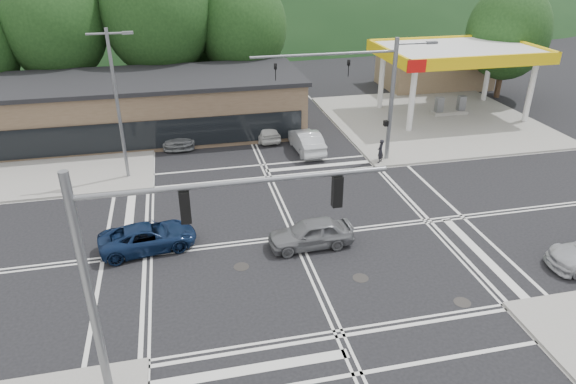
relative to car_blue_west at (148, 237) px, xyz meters
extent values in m
plane|color=black|center=(7.10, -0.50, -0.63)|extent=(120.00, 120.00, 0.00)
cube|color=gray|center=(22.10, 14.50, -0.55)|extent=(16.00, 16.00, 0.15)
cube|color=gray|center=(-7.90, 14.50, -0.55)|extent=(16.00, 16.00, 0.15)
cylinder|color=silver|center=(19.10, 12.50, 1.87)|extent=(0.44, 0.44, 5.00)
cylinder|color=silver|center=(19.10, 18.50, 1.87)|extent=(0.44, 0.44, 5.00)
cylinder|color=silver|center=(29.10, 12.50, 1.87)|extent=(0.44, 0.44, 5.00)
cylinder|color=silver|center=(29.10, 18.50, 1.87)|extent=(0.44, 0.44, 5.00)
cube|color=silver|center=(24.10, 15.50, 4.67)|extent=(12.00, 8.00, 0.60)
cube|color=yellow|center=(24.10, 11.50, 4.67)|extent=(12.20, 0.25, 0.90)
cube|color=yellow|center=(24.10, 19.50, 4.67)|extent=(12.20, 0.25, 0.90)
cube|color=yellow|center=(18.10, 15.50, 4.67)|extent=(0.25, 8.20, 0.90)
cube|color=yellow|center=(30.10, 15.50, 4.67)|extent=(0.25, 8.20, 0.90)
cube|color=red|center=(18.60, 11.35, 4.67)|extent=(1.40, 0.12, 0.90)
cube|color=gray|center=(24.10, 15.50, -0.38)|extent=(3.00, 1.00, 0.30)
cube|color=slate|center=(23.10, 15.50, 0.32)|extent=(0.60, 0.50, 1.30)
cube|color=slate|center=(25.10, 15.50, 0.32)|extent=(0.60, 0.50, 1.30)
cube|color=#846B4F|center=(27.10, 24.50, 1.27)|extent=(10.00, 6.00, 3.80)
cube|color=brown|center=(-0.90, 16.50, 1.37)|extent=(24.00, 8.00, 4.00)
ellipsoid|color=#173417|center=(7.10, 89.50, -0.63)|extent=(252.00, 126.00, 140.00)
cylinder|color=#382619|center=(-6.90, 23.50, 1.79)|extent=(0.50, 0.50, 4.84)
ellipsoid|color=#163213|center=(-6.90, 23.50, 6.52)|extent=(8.00, 8.00, 9.20)
cylinder|color=#382619|center=(1.10, 23.50, 2.01)|extent=(0.50, 0.50, 5.28)
ellipsoid|color=#163213|center=(1.10, 23.50, 7.17)|extent=(9.00, 9.00, 10.35)
cylinder|color=#382619|center=(8.10, 23.50, 1.57)|extent=(0.50, 0.50, 4.40)
ellipsoid|color=#163213|center=(8.10, 23.50, 5.87)|extent=(7.60, 7.60, 8.74)
cylinder|color=#382619|center=(5.10, 27.50, 1.79)|extent=(0.50, 0.50, 4.84)
ellipsoid|color=#163213|center=(5.10, 27.50, 6.52)|extent=(8.40, 8.40, 9.66)
cylinder|color=#382619|center=(31.10, 19.50, 1.35)|extent=(0.50, 0.50, 3.96)
ellipsoid|color=#163213|center=(31.10, 19.50, 5.22)|extent=(7.20, 7.20, 8.28)
cylinder|color=slate|center=(-1.40, 8.50, 3.87)|extent=(0.20, 0.20, 9.00)
cylinder|color=slate|center=(-1.40, 8.50, 8.07)|extent=(2.20, 0.12, 0.12)
cube|color=slate|center=(-0.30, 8.50, 8.07)|extent=(0.60, 0.25, 0.15)
cylinder|color=slate|center=(15.30, 7.70, 3.37)|extent=(0.28, 0.28, 8.00)
cylinder|color=slate|center=(10.80, 7.70, 6.57)|extent=(9.00, 0.16, 0.16)
imported|color=black|center=(12.30, 7.70, 5.67)|extent=(0.16, 0.20, 1.00)
imported|color=black|center=(7.80, 7.70, 5.67)|extent=(0.16, 0.20, 1.00)
cylinder|color=slate|center=(16.50, 7.70, 6.97)|extent=(2.40, 0.12, 0.12)
cube|color=slate|center=(17.60, 7.70, 6.97)|extent=(0.70, 0.30, 0.15)
cube|color=black|center=(15.05, 7.70, 1.97)|extent=(0.25, 0.30, 0.35)
cylinder|color=slate|center=(-1.10, -8.70, 3.37)|extent=(0.28, 0.28, 8.00)
cylinder|color=slate|center=(3.40, -8.70, 6.57)|extent=(9.00, 0.16, 0.16)
cube|color=black|center=(1.90, -8.70, 5.97)|extent=(0.30, 0.25, 1.00)
cube|color=black|center=(6.40, -8.70, 5.97)|extent=(0.30, 0.25, 1.00)
imported|color=#0E1E3E|center=(0.00, 0.00, 0.00)|extent=(4.79, 2.72, 1.26)
imported|color=slate|center=(7.62, -1.46, 0.07)|extent=(4.14, 1.77, 1.40)
imported|color=#B7BABF|center=(10.47, 10.46, 0.12)|extent=(1.78, 4.61, 1.50)
imported|color=silver|center=(8.10, 13.50, 0.04)|extent=(1.93, 4.04, 1.33)
imported|color=slate|center=(1.88, 14.48, 0.16)|extent=(2.41, 5.53, 1.58)
imported|color=black|center=(14.60, 7.14, 0.30)|extent=(0.67, 0.66, 1.56)
camera|label=1|loc=(1.95, -21.80, 12.84)|focal=32.00mm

